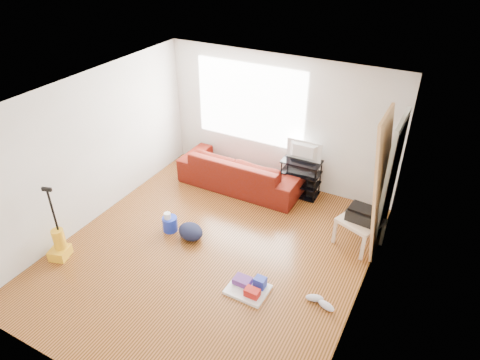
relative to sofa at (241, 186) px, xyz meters
The scene contains 13 objects.
room 2.27m from the sofa, 72.31° to the right, with size 4.51×5.01×2.51m.
sofa is the anchor object (origin of this frame).
tv_stand 1.19m from the sofa, 13.73° to the left, with size 0.72×0.42×0.71m.
tv 1.45m from the sofa, 13.73° to the left, with size 0.65×0.09×0.38m, color black.
side_table 2.57m from the sofa, 14.72° to the right, with size 0.75×0.75×0.48m.
printer 2.60m from the sofa, 14.72° to the right, with size 0.46×0.37×0.22m.
bucket 1.82m from the sofa, 102.68° to the right, with size 0.25×0.25×0.25m, color #1A31BF.
toilet_paper 1.85m from the sofa, 103.01° to the right, with size 0.11×0.11×0.10m, color white.
cleaning_tray 2.75m from the sofa, 59.64° to the right, with size 0.57×0.46×0.20m.
backpack 1.78m from the sofa, 89.45° to the right, with size 0.45×0.36×0.25m, color black.
sneakers 3.18m from the sofa, 42.36° to the right, with size 0.45×0.23×0.10m.
vacuum 3.45m from the sofa, 115.83° to the right, with size 0.33×0.36×1.23m.
door_panel 2.69m from the sofa, 11.70° to the right, with size 0.04×0.89×2.23m, color tan.
Camera 1 is at (2.79, -4.27, 4.49)m, focal length 32.00 mm.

